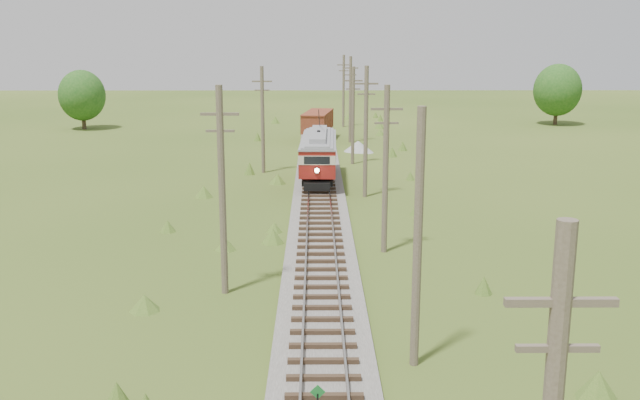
{
  "coord_description": "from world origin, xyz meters",
  "views": [
    {
      "loc": [
        -0.26,
        -17.41,
        10.96
      ],
      "look_at": [
        0.0,
        20.92,
        2.09
      ],
      "focal_mm": 40.0,
      "sensor_mm": 36.0,
      "label": 1
    }
  ],
  "objects_px": {
    "streetcar": "(319,152)",
    "gondola": "(318,123)",
    "switch_marker": "(318,399)",
    "gravel_pile": "(359,147)"
  },
  "relations": [
    {
      "from": "gondola",
      "to": "gravel_pile",
      "type": "relative_size",
      "value": 2.62
    },
    {
      "from": "switch_marker",
      "to": "streetcar",
      "type": "distance_m",
      "value": 34.29
    },
    {
      "from": "streetcar",
      "to": "gravel_pile",
      "type": "distance_m",
      "value": 15.7
    },
    {
      "from": "switch_marker",
      "to": "gravel_pile",
      "type": "bearing_deg",
      "value": 85.13
    },
    {
      "from": "switch_marker",
      "to": "gravel_pile",
      "type": "height_order",
      "value": "switch_marker"
    },
    {
      "from": "streetcar",
      "to": "switch_marker",
      "type": "bearing_deg",
      "value": -88.79
    },
    {
      "from": "switch_marker",
      "to": "gondola",
      "type": "relative_size",
      "value": 0.14
    },
    {
      "from": "streetcar",
      "to": "gondola",
      "type": "height_order",
      "value": "streetcar"
    },
    {
      "from": "gondola",
      "to": "switch_marker",
      "type": "bearing_deg",
      "value": -81.48
    },
    {
      "from": "gondola",
      "to": "gravel_pile",
      "type": "distance_m",
      "value": 8.56
    }
  ]
}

